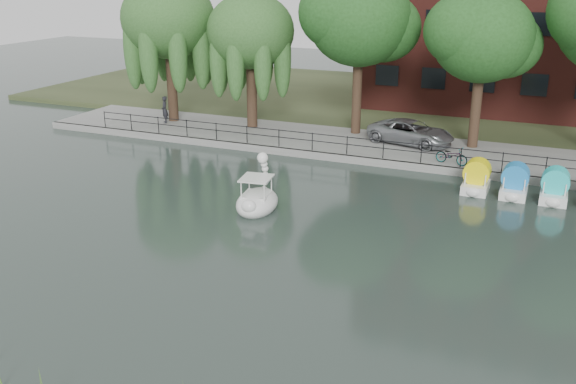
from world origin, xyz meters
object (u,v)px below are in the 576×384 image
Objects in this scene: minivan at (411,131)px; pedestrian at (165,108)px; bicycle at (452,155)px; swan_boat at (257,198)px.

pedestrian reaches higher than minivan.
swan_boat is (-6.78, -8.79, -0.39)m from bicycle.
minivan is 15.82m from pedestrian.
minivan is at bearing 62.93° from swan_boat.
bicycle is 0.87× the size of pedestrian.
minivan is 1.88× the size of swan_boat.
pedestrian is 16.08m from swan_boat.
pedestrian reaches higher than bicycle.
swan_boat is (-3.95, -11.91, -0.67)m from minivan.
swan_boat is at bearing 174.81° from minivan.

